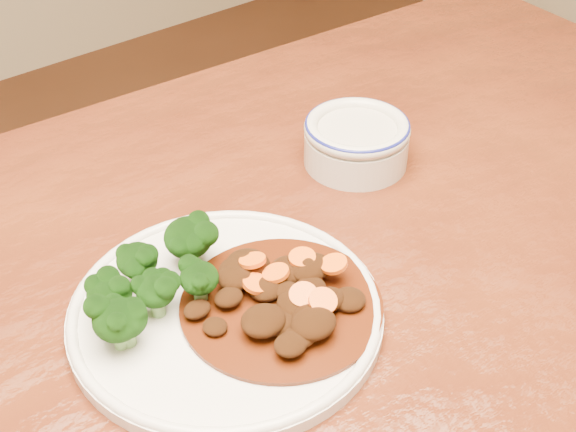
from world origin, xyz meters
TOP-DOWN VIEW (x-y plane):
  - dining_table at (0.00, 0.00)m, footprint 1.55×0.99m
  - dinner_plate at (0.02, 0.04)m, footprint 0.27×0.27m
  - broccoli_florets at (-0.03, 0.08)m, footprint 0.14×0.09m
  - mince_stew at (0.05, 0.01)m, footprint 0.18×0.18m
  - dip_bowl at (0.27, 0.15)m, footprint 0.12×0.12m

SIDE VIEW (x-z plane):
  - dining_table at x=0.00m, z-range 0.30..1.05m
  - dinner_plate at x=0.02m, z-range 0.75..0.77m
  - mince_stew at x=0.05m, z-range 0.76..0.79m
  - dip_bowl at x=0.27m, z-range 0.75..0.81m
  - broccoli_florets at x=-0.03m, z-range 0.77..0.81m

